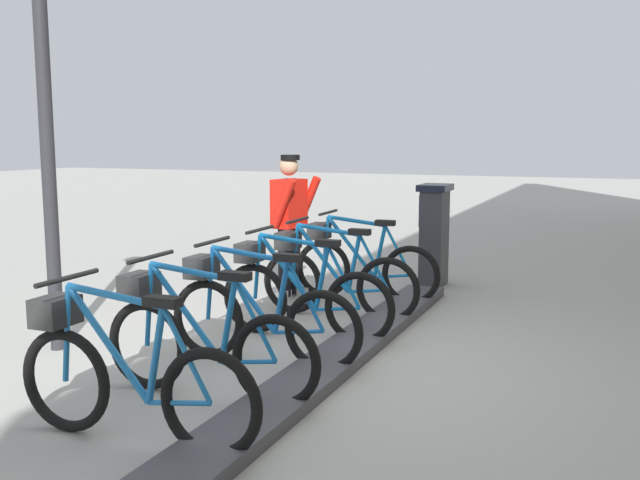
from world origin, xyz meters
name	(u,v)px	position (x,y,z in m)	size (l,w,h in m)	color
ground_plane	(335,365)	(0.00, 0.00, 0.00)	(60.00, 60.00, 0.00)	#A9A9A1
dock_rail_base	(335,360)	(0.00, 0.00, 0.05)	(0.44, 5.84, 0.10)	#47474C
payment_kiosk	(434,233)	(0.05, -3.47, 0.67)	(0.36, 0.52, 1.28)	#38383D
bike_docked_0	(360,263)	(0.62, -2.32, 0.43)	(1.72, 0.54, 1.02)	black
bike_docked_1	(332,277)	(0.62, -1.48, 0.43)	(1.72, 0.54, 1.02)	black
bike_docked_2	(298,293)	(0.62, -0.64, 0.43)	(1.72, 0.54, 1.02)	black
bike_docked_3	(255,313)	(0.62, 0.20, 0.43)	(1.72, 0.54, 1.02)	black
bike_docked_4	(200,339)	(0.62, 1.04, 0.43)	(1.72, 0.54, 1.02)	black
bike_docked_5	(124,375)	(0.62, 1.88, 0.43)	(1.72, 0.54, 1.02)	black
worker_near_rack	(290,220)	(1.44, -2.18, 0.91)	(0.53, 0.67, 1.66)	white
lamp_post	(43,68)	(2.43, 0.53, 2.43)	(0.32, 0.32, 3.68)	#2D2D33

